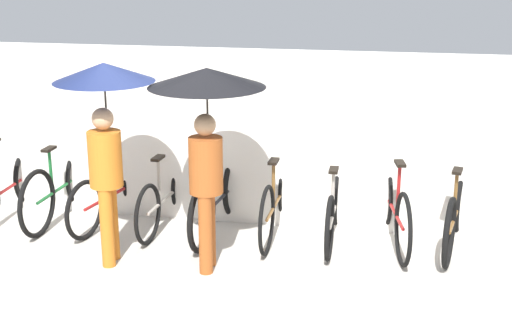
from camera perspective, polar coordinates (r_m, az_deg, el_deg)
ground_plane at (r=6.72m, az=-5.52°, el=-9.89°), size 30.00×30.00×0.00m
back_wall at (r=7.89m, az=-2.44°, el=1.84°), size 13.97×0.12×1.96m
parked_bicycle_0 at (r=8.62m, az=-19.29°, el=-2.09°), size 0.44×1.76×0.98m
parked_bicycle_1 at (r=8.39m, az=-15.36°, el=-2.06°), size 0.44×1.79×1.07m
parked_bicycle_2 at (r=8.18m, az=-11.32°, el=-2.53°), size 0.54×1.70×1.05m
parked_bicycle_3 at (r=7.97m, az=-7.19°, el=-2.85°), size 0.44×1.68×1.11m
parked_bicycle_4 at (r=7.74m, az=-2.96°, el=-3.11°), size 0.44×1.81×1.05m
parked_bicycle_5 at (r=7.68m, az=1.67°, el=-3.24°), size 0.44×1.80×1.01m
parked_bicycle_6 at (r=7.55m, az=6.23°, el=-3.91°), size 0.44×1.62×1.10m
parked_bicycle_7 at (r=7.57m, az=10.95°, el=-3.81°), size 0.48×1.77×1.07m
parked_bicycle_8 at (r=7.60m, az=15.66°, el=-4.18°), size 0.50×1.65×1.10m
pedestrian_leading at (r=6.88m, az=-12.02°, el=4.02°), size 0.96×0.96×1.96m
pedestrian_center at (r=6.60m, az=-3.98°, el=4.16°), size 1.10×1.10×1.94m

